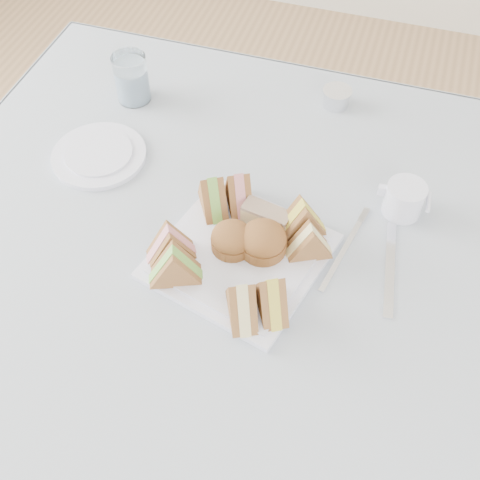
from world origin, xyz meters
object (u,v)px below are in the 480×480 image
(serving_plate, at_px, (240,256))
(creamer_jug, at_px, (404,199))
(table, at_px, (207,334))
(water_glass, at_px, (131,78))

(serving_plate, height_order, creamer_jug, creamer_jug)
(table, distance_m, water_glass, 0.57)
(table, distance_m, serving_plate, 0.40)
(table, xyz_separation_m, creamer_jug, (0.33, 0.15, 0.41))
(creamer_jug, bearing_deg, water_glass, 163.01)
(table, height_order, serving_plate, serving_plate)
(water_glass, height_order, creamer_jug, water_glass)
(table, height_order, creamer_jug, creamer_jug)
(table, bearing_deg, serving_plate, -24.38)
(creamer_jug, bearing_deg, table, -159.19)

